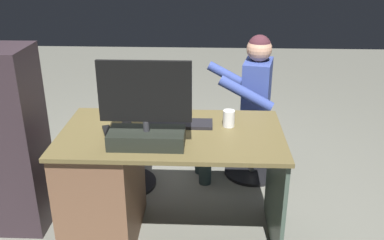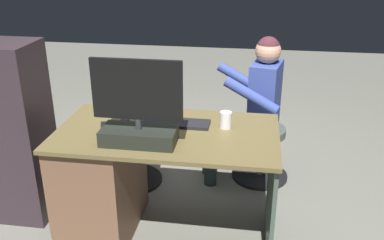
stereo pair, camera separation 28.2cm
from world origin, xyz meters
name	(u,v)px [view 2 (the right image)]	position (x,y,z in m)	size (l,w,h in m)	color
ground_plane	(179,204)	(0.00, 0.00, 0.00)	(10.00, 10.00, 0.00)	slate
desk	(115,177)	(0.35, 0.34, 0.40)	(1.34, 0.74, 0.75)	brown
monitor	(138,119)	(0.12, 0.53, 0.90)	(0.50, 0.20, 0.49)	black
keyboard	(176,123)	(-0.04, 0.24, 0.76)	(0.42, 0.14, 0.02)	black
computer_mouse	(125,121)	(0.29, 0.27, 0.77)	(0.06, 0.10, 0.04)	#292727
cup	(226,120)	(-0.34, 0.24, 0.80)	(0.07, 0.07, 0.10)	white
tv_remote	(105,127)	(0.38, 0.37, 0.76)	(0.04, 0.15, 0.02)	black
office_chair_teddy	(131,153)	(0.43, -0.28, 0.25)	(0.47, 0.47, 0.44)	black
teddy_bear	(129,110)	(0.43, -0.29, 0.62)	(0.26, 0.26, 0.38)	tan
visitor_chair	(261,149)	(-0.59, -0.50, 0.25)	(0.46, 0.46, 0.44)	black
person	(253,100)	(-0.50, -0.48, 0.68)	(0.61, 0.55, 1.17)	#374894
equipment_rack	(13,133)	(1.08, 0.25, 0.62)	(0.44, 0.36, 1.23)	#32262C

